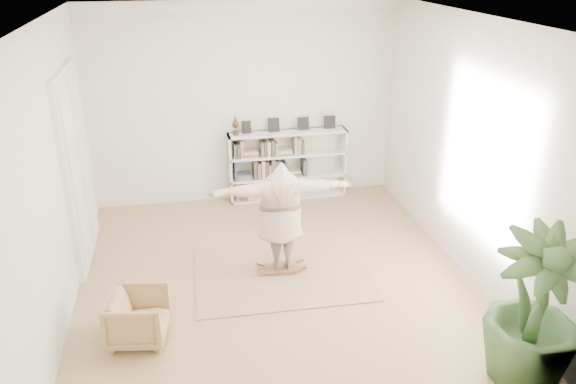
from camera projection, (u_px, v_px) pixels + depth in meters
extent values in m
plane|color=#A28653|center=(275.00, 278.00, 8.08)|extent=(6.00, 6.00, 0.00)
plane|color=silver|center=(245.00, 104.00, 10.06)|extent=(5.50, 0.00, 5.50)
plane|color=silver|center=(338.00, 284.00, 4.67)|extent=(5.50, 0.00, 5.50)
plane|color=silver|center=(53.00, 177.00, 6.87)|extent=(0.00, 6.00, 6.00)
plane|color=silver|center=(467.00, 148.00, 7.87)|extent=(0.00, 6.00, 6.00)
plane|color=white|center=(273.00, 19.00, 6.65)|extent=(6.00, 6.00, 0.00)
cube|color=white|center=(242.00, 5.00, 9.33)|extent=(5.50, 0.12, 0.18)
cube|color=white|center=(77.00, 169.00, 8.20)|extent=(0.08, 1.78, 2.92)
cube|color=silver|center=(74.00, 179.00, 7.84)|extent=(0.06, 0.78, 2.80)
cube|color=silver|center=(82.00, 160.00, 8.56)|extent=(0.06, 0.78, 2.80)
cube|color=silver|center=(230.00, 169.00, 10.29)|extent=(0.04, 0.35, 1.30)
cube|color=silver|center=(343.00, 161.00, 10.68)|extent=(0.04, 0.35, 1.30)
cube|color=silver|center=(286.00, 162.00, 10.62)|extent=(2.20, 0.04, 1.30)
cube|color=silver|center=(288.00, 196.00, 10.73)|extent=(2.20, 0.35, 0.04)
cube|color=silver|center=(288.00, 176.00, 10.57)|extent=(2.20, 0.35, 0.04)
cube|color=silver|center=(288.00, 154.00, 10.40)|extent=(2.20, 0.35, 0.04)
cube|color=silver|center=(288.00, 133.00, 10.23)|extent=(2.20, 0.35, 0.04)
cube|color=black|center=(246.00, 127.00, 10.09)|extent=(0.18, 0.07, 0.24)
cube|color=black|center=(274.00, 125.00, 10.18)|extent=(0.18, 0.07, 0.24)
cube|color=black|center=(303.00, 124.00, 10.28)|extent=(0.18, 0.07, 0.24)
cube|color=black|center=(330.00, 122.00, 10.37)|extent=(0.18, 0.07, 0.24)
imported|color=tan|center=(138.00, 317.00, 6.71)|extent=(0.78, 0.77, 0.62)
cube|color=tan|center=(281.00, 271.00, 8.25)|extent=(2.56, 2.07, 0.02)
cube|color=brown|center=(281.00, 267.00, 8.23)|extent=(0.49, 0.31, 0.03)
cube|color=brown|center=(281.00, 269.00, 8.24)|extent=(0.33, 0.06, 0.04)
cube|color=brown|center=(281.00, 269.00, 8.24)|extent=(0.33, 0.06, 0.04)
cube|color=brown|center=(281.00, 267.00, 8.23)|extent=(0.19, 0.05, 0.10)
cube|color=brown|center=(281.00, 267.00, 8.23)|extent=(0.19, 0.05, 0.10)
imported|color=#C6AE94|center=(281.00, 214.00, 7.88)|extent=(2.01, 0.60, 1.63)
imported|color=#37582C|center=(535.00, 310.00, 5.85)|extent=(1.24, 1.24, 1.80)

